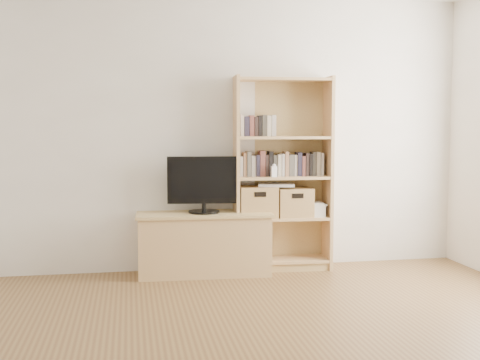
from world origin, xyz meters
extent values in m
cube|color=silver|center=(0.00, 2.50, 1.30)|extent=(4.50, 0.02, 2.60)
cube|color=tan|center=(-0.31, 2.28, 0.27)|extent=(1.21, 0.50, 0.55)
cube|color=tan|center=(0.45, 2.34, 0.91)|extent=(0.93, 0.37, 1.83)
cube|color=black|center=(-0.31, 2.28, 0.83)|extent=(0.67, 0.11, 0.52)
cube|color=#ADA49C|center=(0.45, 2.36, 1.01)|extent=(0.89, 0.26, 0.23)
cube|color=#ADA49C|center=(0.24, 2.37, 1.37)|extent=(0.38, 0.14, 0.20)
cube|color=white|center=(0.34, 2.24, 0.94)|extent=(0.06, 0.04, 0.10)
cube|color=olive|center=(0.20, 2.34, 0.65)|extent=(0.36, 0.29, 0.29)
cube|color=olive|center=(0.56, 2.33, 0.64)|extent=(0.33, 0.28, 0.27)
cube|color=silver|center=(0.38, 2.33, 0.81)|extent=(0.38, 0.30, 0.03)
cube|color=beige|center=(0.76, 2.32, 0.56)|extent=(0.19, 0.25, 0.11)
camera|label=1|loc=(-0.98, -3.16, 1.36)|focal=45.00mm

